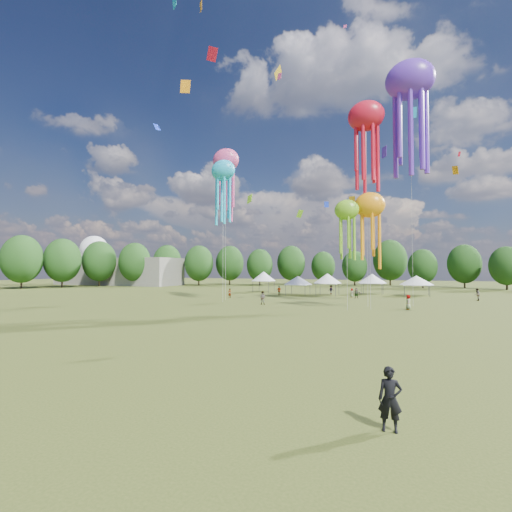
% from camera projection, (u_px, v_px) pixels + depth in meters
% --- Properties ---
extents(ground, '(300.00, 300.00, 0.00)m').
position_uv_depth(ground, '(189.00, 375.00, 16.68)').
color(ground, '#384416').
rests_on(ground, ground).
extents(observer_main, '(0.73, 0.51, 1.91)m').
position_uv_depth(observer_main, '(390.00, 399.00, 10.96)').
color(observer_main, black).
rests_on(observer_main, ground).
extents(spectator_near, '(0.90, 0.71, 1.82)m').
position_uv_depth(spectator_near, '(262.00, 298.00, 49.69)').
color(spectator_near, gray).
rests_on(spectator_near, ground).
extents(spectators_far, '(37.93, 23.98, 1.87)m').
position_uv_depth(spectators_far, '(360.00, 293.00, 59.81)').
color(spectators_far, gray).
rests_on(spectators_far, ground).
extents(festival_tents, '(34.61, 12.09, 4.30)m').
position_uv_depth(festival_tents, '(337.00, 279.00, 68.84)').
color(festival_tents, '#47474C').
rests_on(festival_tents, ground).
extents(show_kites, '(32.32, 10.99, 32.67)m').
position_uv_depth(show_kites, '(346.00, 143.00, 49.49)').
color(show_kites, '#1BB7ED').
rests_on(show_kites, ground).
extents(small_kites, '(66.87, 56.60, 43.54)m').
position_uv_depth(small_kites, '(350.00, 97.00, 56.01)').
color(small_kites, '#1BB7ED').
rests_on(small_kites, ground).
extents(treeline, '(201.57, 95.24, 13.43)m').
position_uv_depth(treeline, '(338.00, 261.00, 76.13)').
color(treeline, '#38281C').
rests_on(treeline, ground).
extents(hangar, '(40.00, 12.00, 8.00)m').
position_uv_depth(hangar, '(118.00, 272.00, 110.80)').
color(hangar, gray).
rests_on(hangar, ground).
extents(radome, '(9.00, 9.00, 16.00)m').
position_uv_depth(radome, '(94.00, 254.00, 122.65)').
color(radome, white).
rests_on(radome, ground).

